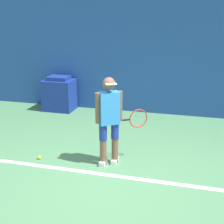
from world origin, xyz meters
TOP-DOWN VIEW (x-y plane):
  - ground_plane at (0.00, 0.00)m, footprint 24.00×24.00m
  - back_wall at (0.00, 3.86)m, footprint 24.00×0.10m
  - court_baseline at (0.00, 0.21)m, footprint 21.60×0.10m
  - tennis_player at (-0.13, 0.65)m, footprint 0.82×0.60m
  - tennis_ball at (-1.44, 0.47)m, footprint 0.07×0.07m
  - covered_chair at (-2.35, 3.44)m, footprint 0.81×0.64m

SIDE VIEW (x-z plane):
  - ground_plane at x=0.00m, z-range 0.00..0.00m
  - court_baseline at x=0.00m, z-range 0.00..0.01m
  - tennis_ball at x=-1.44m, z-range 0.00..0.07m
  - covered_chair at x=-2.35m, z-range -0.02..0.93m
  - tennis_player at x=-0.13m, z-range 0.08..1.66m
  - back_wall at x=0.00m, z-range 0.00..3.07m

